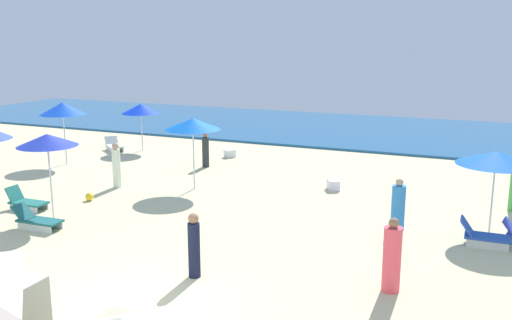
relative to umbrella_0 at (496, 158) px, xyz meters
The scene contains 19 objects.
ground_plane 10.28m from the umbrella_0, 131.01° to the right, with size 60.00×60.00×0.00m, color beige.
ocean 17.59m from the umbrella_0, 112.18° to the left, with size 60.00×12.51×0.12m, color #1F5B91.
umbrella_0 is the anchor object (origin of this frame).
lounge_chair_0_0 2.23m from the umbrella_0, 97.49° to the right, with size 1.31×0.64×0.72m.
umbrella_1 13.04m from the umbrella_0, 162.89° to the right, with size 1.81×1.81×2.65m.
lounge_chair_1_0 13.25m from the umbrella_0, 158.65° to the right, with size 1.50×0.62×0.69m.
lounge_chair_1_1 14.48m from the umbrella_0, 165.96° to the right, with size 1.34×0.62×0.73m.
umbrella_2 10.16m from the umbrella_0, behind, with size 2.03×2.03×2.63m.
umbrella_4 17.55m from the umbrella_0, behind, with size 1.95×1.95×2.73m.
umbrella_5 17.15m from the umbrella_0, 159.00° to the left, with size 1.88×1.88×2.32m.
lounge_chair_5_0 18.26m from the umbrella_0, 162.21° to the left, with size 1.43×1.31×0.64m.
beachgoer_0 5.41m from the umbrella_0, 112.04° to the right, with size 0.49×0.49×1.69m.
beachgoer_1 12.26m from the umbrella_0, 159.82° to the left, with size 0.41×0.41×1.49m.
beachgoer_2 8.75m from the umbrella_0, 136.95° to the right, with size 0.38×0.38×1.55m.
beachgoer_4 12.95m from the umbrella_0, behind, with size 0.42×0.42×1.70m.
beachgoer_5 2.98m from the umbrella_0, 164.38° to the right, with size 0.54×0.54×1.54m.
beach_ball_0 12.99m from the umbrella_0, behind, with size 0.28×0.28×0.28m, color yellow.
cooler_box_1 6.37m from the umbrella_0, 152.52° to the left, with size 0.52×0.39×0.37m, color white.
cooler_box_2 13.19m from the umbrella_0, 150.49° to the left, with size 0.46×0.37×0.35m, color silver.
Camera 1 is at (6.37, -8.88, 5.48)m, focal length 38.94 mm.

